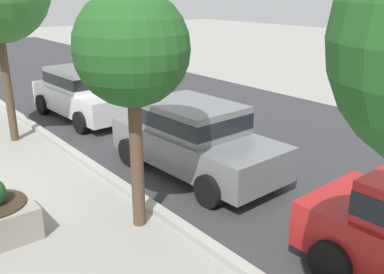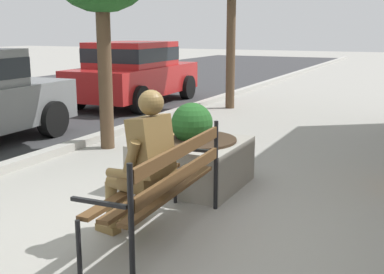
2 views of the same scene
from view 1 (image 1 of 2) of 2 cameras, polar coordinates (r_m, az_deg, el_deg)
street_surface at (r=12.43m, az=6.48°, el=0.90°), size 60.00×9.00×0.01m
curb_stone at (r=9.90m, az=-12.89°, el=-3.93°), size 60.00×0.20×0.12m
street_tree_down_street at (r=6.64m, az=-8.02°, el=11.34°), size 1.80×1.80×3.90m
parked_car_white at (r=13.84m, az=-14.24°, el=5.90°), size 4.17×2.06×1.56m
parked_car_grey at (r=9.25m, az=0.29°, el=0.11°), size 4.17×2.06×1.56m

